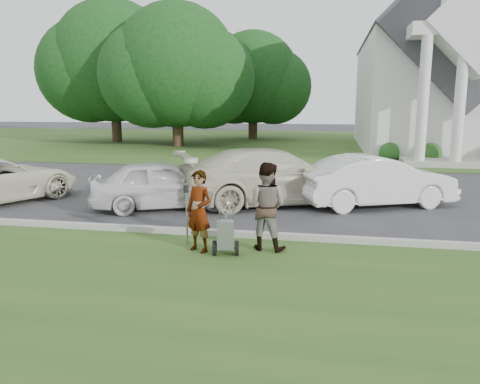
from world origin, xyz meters
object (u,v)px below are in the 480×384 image
(tree_left, at_px, (176,71))
(car_c, at_px, (273,176))
(car_b, at_px, (164,184))
(person_right, at_px, (266,207))
(tree_back, at_px, (253,82))
(person_left, at_px, (199,212))
(church, at_px, (438,56))
(parking_meter_near, at_px, (187,207))
(striping_cart, at_px, (226,236))
(tree_far, at_px, (113,67))
(car_d, at_px, (376,181))

(tree_left, distance_m, car_c, 20.18)
(car_b, bearing_deg, person_right, -157.55)
(person_right, xyz_separation_m, car_b, (-3.39, 3.30, -0.20))
(tree_back, bearing_deg, person_right, -80.28)
(person_left, relative_size, car_c, 0.29)
(church, relative_size, person_left, 14.54)
(person_right, relative_size, car_b, 0.44)
(person_left, distance_m, parking_meter_near, 0.55)
(person_left, height_order, car_c, same)
(striping_cart, relative_size, parking_meter_near, 0.81)
(tree_far, xyz_separation_m, person_right, (15.17, -25.19, -4.79))
(tree_left, relative_size, tree_back, 1.11)
(church, height_order, person_left, church)
(car_c, bearing_deg, person_left, 142.65)
(tree_back, height_order, parking_meter_near, tree_back)
(person_right, bearing_deg, car_d, -109.18)
(tree_left, xyz_separation_m, car_c, (8.79, -17.66, -4.28))
(car_b, xyz_separation_m, car_d, (6.00, 1.42, 0.05))
(striping_cart, height_order, person_right, person_right)
(person_right, relative_size, parking_meter_near, 1.36)
(tree_far, relative_size, person_left, 7.02)
(tree_far, distance_m, tree_back, 11.22)
(tree_back, bearing_deg, tree_left, -116.57)
(tree_back, height_order, car_c, tree_back)
(person_left, height_order, car_b, person_left)
(tree_far, bearing_deg, car_d, -49.01)
(tree_far, height_order, tree_back, tree_far)
(person_left, relative_size, car_d, 0.37)
(striping_cart, xyz_separation_m, car_d, (3.34, 5.24, 0.34))
(tree_far, xyz_separation_m, parking_meter_near, (13.49, -25.18, -4.86))
(tree_left, xyz_separation_m, car_d, (11.79, -17.47, -4.36))
(person_right, xyz_separation_m, car_c, (-0.39, 4.53, -0.07))
(tree_left, relative_size, car_d, 2.34)
(tree_far, bearing_deg, tree_left, -26.56)
(person_left, height_order, parking_meter_near, person_left)
(person_right, distance_m, car_b, 4.73)
(car_d, bearing_deg, church, -39.52)
(person_right, bearing_deg, church, -98.76)
(person_right, bearing_deg, tree_back, -70.45)
(person_left, bearing_deg, car_d, 77.08)
(tree_left, xyz_separation_m, person_right, (9.17, -22.19, -4.21))
(car_d, bearing_deg, car_b, 79.49)
(person_left, bearing_deg, car_b, 144.07)
(church, xyz_separation_m, person_left, (-9.14, -23.70, -5.11))
(tree_far, xyz_separation_m, tree_back, (10.00, 5.00, -0.97))
(church, height_order, tree_far, church)
(tree_back, bearing_deg, tree_far, -153.44)
(striping_cart, distance_m, person_left, 0.73)
(tree_far, distance_m, person_left, 29.50)
(tree_back, relative_size, striping_cart, 9.01)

